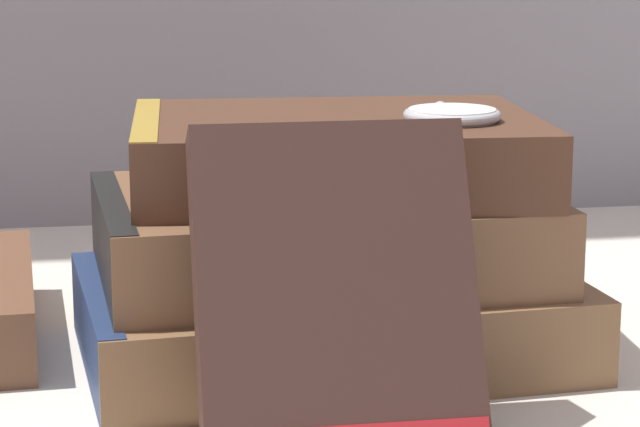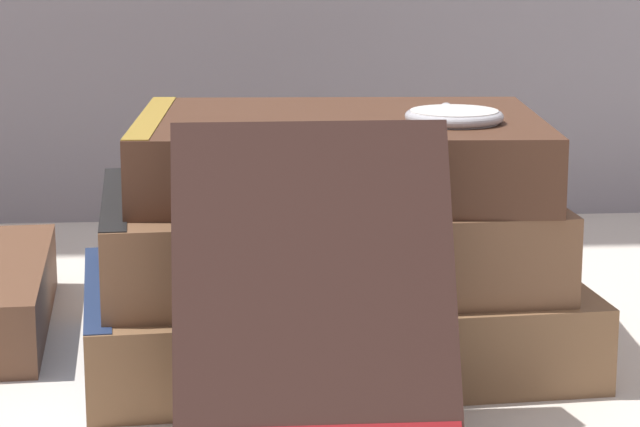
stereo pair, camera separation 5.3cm
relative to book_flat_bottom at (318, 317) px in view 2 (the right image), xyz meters
name	(u,v)px [view 2 (the right image)]	position (x,y,z in m)	size (l,w,h in m)	color
ground_plane	(301,381)	(-0.01, -0.03, -0.02)	(3.00, 3.00, 0.00)	beige
book_flat_bottom	(318,317)	(0.00, 0.00, 0.00)	(0.25, 0.18, 0.04)	brown
book_flat_middle	(312,233)	(0.00, 0.01, 0.04)	(0.22, 0.16, 0.04)	brown
book_flat_top	(328,153)	(0.01, 0.01, 0.08)	(0.20, 0.15, 0.04)	#4C2D1E
book_leaning_front	(316,302)	(-0.01, -0.11, 0.04)	(0.11, 0.08, 0.13)	#331E19
pocket_watch	(454,116)	(0.06, -0.01, 0.10)	(0.05, 0.05, 0.01)	white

